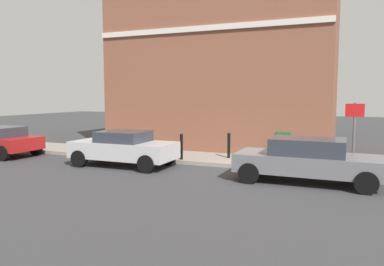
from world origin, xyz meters
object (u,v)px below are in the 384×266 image
car_grey (308,159)px  bollard_near_cabinet (229,144)px  street_sign (354,126)px  car_silver (124,148)px  bollard_far_kerb (181,146)px  utility_cabinet (282,148)px

car_grey → bollard_near_cabinet: size_ratio=4.22×
bollard_near_cabinet → street_sign: street_sign is taller
car_silver → bollard_far_kerb: bearing=-141.4°
car_silver → utility_cabinet: 6.08m
utility_cabinet → car_grey: bearing=-155.5°
car_grey → car_silver: 6.75m
car_grey → street_sign: street_sign is taller
car_grey → bollard_far_kerb: 5.22m
bollard_near_cabinet → street_sign: size_ratio=0.45×
car_grey → car_silver: car_grey is taller
car_silver → utility_cabinet: car_silver is taller
car_grey → utility_cabinet: (2.55, 1.17, -0.05)m
car_silver → street_sign: bearing=-168.6°
utility_cabinet → car_silver: bearing=113.2°
car_silver → utility_cabinet: size_ratio=3.47×
street_sign → utility_cabinet: bearing=72.6°
car_grey → bollard_far_kerb: bearing=-16.9°
street_sign → bollard_far_kerb: bearing=91.8°
car_silver → car_grey: bearing=178.7°
car_grey → utility_cabinet: car_grey is taller
street_sign → bollard_near_cabinet: bearing=79.3°
car_grey → utility_cabinet: size_ratio=3.81×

